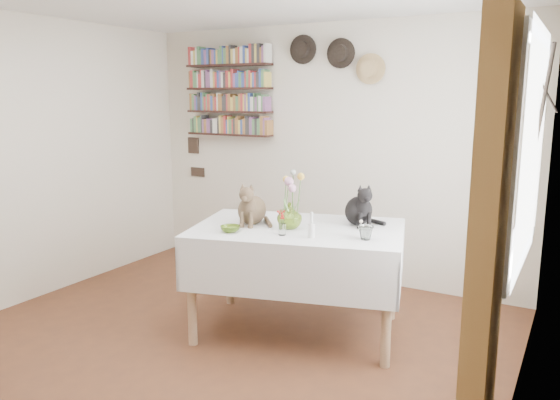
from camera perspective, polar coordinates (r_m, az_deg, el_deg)
The scene contains 16 objects.
room at distance 3.55m, azimuth -10.49°, elevation 1.59°, with size 4.08×4.58×2.58m.
window at distance 3.52m, azimuth 24.51°, elevation 3.10°, with size 0.12×1.52×1.32m.
curtain at distance 2.67m, azimuth 20.87°, elevation -4.23°, with size 0.12×0.38×2.10m, color brown.
dining_table at distance 4.18m, azimuth 1.88°, elevation -5.59°, with size 1.77×1.38×0.83m.
tabby_cat at distance 4.20m, azimuth -2.95°, elevation -0.24°, with size 0.22×0.29×0.34m, color brown, non-canonical shape.
black_cat at distance 4.22m, azimuth 8.24°, elevation -0.32°, with size 0.22×0.28×0.33m, color black, non-canonical shape.
flower_vase at distance 4.06m, azimuth 1.00°, elevation -1.63°, with size 0.19×0.19×0.20m, color #ACCF51.
green_bowl at distance 3.99m, azimuth -5.21°, elevation -3.02°, with size 0.14×0.14×0.05m, color #ACCF51.
drinking_glass at distance 3.80m, azimuth 8.95°, elevation -3.39°, with size 0.11×0.11×0.10m, color white.
candlestick at distance 3.81m, azimuth 3.31°, elevation -3.06°, with size 0.05×0.05×0.18m.
berry_jar at distance 3.87m, azimuth 0.22°, elevation -2.34°, with size 0.05×0.05×0.21m.
porcelain_figurine at distance 4.05m, azimuth 8.46°, elevation -2.69°, with size 0.04×0.04×0.08m.
flower_bouquet at distance 4.03m, azimuth 1.13°, elevation 1.80°, with size 0.17×0.12×0.39m.
bookshelf_unit at distance 5.89m, azimuth -5.37°, elevation 11.15°, with size 1.00×0.16×0.91m.
wall_hats at distance 5.33m, azimuth 5.92°, elevation 14.65°, with size 0.98×0.09×0.48m.
wall_art_plaques at distance 6.30m, azimuth -8.85°, elevation 4.51°, with size 0.21×0.02×0.44m.
Camera 1 is at (2.26, -2.68, 1.82)m, focal length 35.00 mm.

